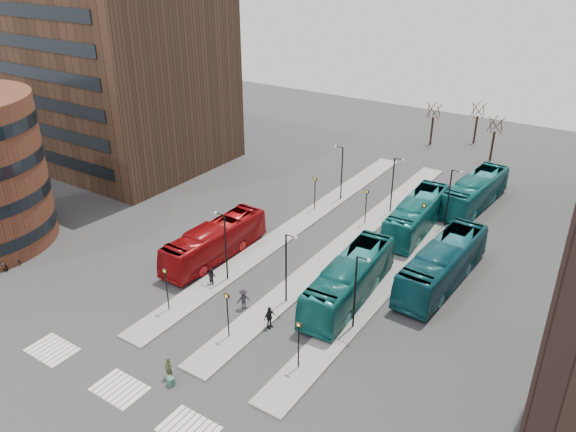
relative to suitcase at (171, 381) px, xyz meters
The scene contains 19 objects.
island_left 24.55m from the suitcase, 103.04° to the left, with size 2.50×45.00×0.15m, color gray.
island_mid 23.92m from the suitcase, 88.90° to the left, with size 2.50×45.00×0.15m, color gray.
island_right 24.77m from the suitcase, 74.88° to the left, with size 2.50×45.00×0.15m, color gray.
suitcase is the anchor object (origin of this frame).
red_bus 16.62m from the suitcase, 120.06° to the left, with size 2.76×11.81×3.29m, color #980B0E.
teal_bus_a 16.07m from the suitcase, 72.02° to the left, with size 2.96×12.67×3.53m, color #125E5D.
teal_bus_b 29.98m from the suitcase, 80.71° to the left, with size 2.89×12.35×3.44m, color #166C6E.
teal_bus_c 23.99m from the suitcase, 64.46° to the left, with size 3.06×13.06×3.64m, color #12505C.
teal_bus_d 39.21m from the suitcase, 78.27° to the left, with size 2.93×12.51×3.48m, color #166E70.
traveller 0.88m from the suitcase, 140.92° to the left, with size 0.60×0.39×1.64m, color #45462A.
commuter_a 12.03m from the suitcase, 117.65° to the left, with size 0.77×0.60×1.59m, color black.
commuter_b 8.75m from the suitcase, 77.99° to the left, with size 1.06×0.44×1.80m, color black.
commuter_c 9.54m from the suitcase, 97.92° to the left, with size 1.09×0.62×1.68m, color black.
bicycle_far 22.82m from the suitcase, behind, with size 0.55×1.57×0.82m, color gray.
crosswalk_stripes 2.12m from the suitcase, 84.25° to the right, with size 22.35×2.40×0.01m.
office_block 46.43m from the suitcase, 141.87° to the left, with size 25.00×20.12×22.00m.
sign_poles 17.04m from the suitcase, 89.80° to the left, with size 12.45×22.12×3.65m.
lamp_posts 22.18m from the suitcase, 87.13° to the left, with size 14.04×20.24×6.12m.
bare_trees 56.64m from the suitcase, 88.86° to the left, with size 10.97×8.14×5.90m.
Camera 1 is at (23.37, -13.04, 25.90)m, focal length 35.00 mm.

